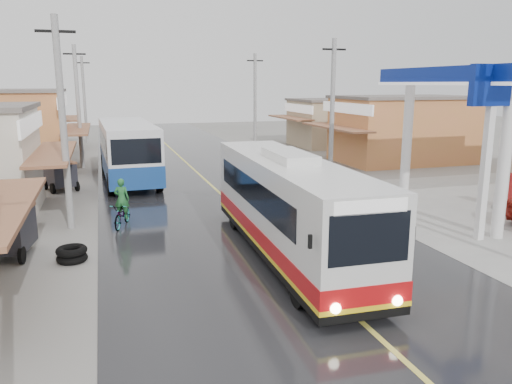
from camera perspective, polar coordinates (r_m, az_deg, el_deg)
ground at (r=13.67m, az=8.93°, el=-11.84°), size 120.00×120.00×0.00m
road at (r=27.32m, az=-4.93°, el=0.56°), size 12.00×90.00×0.02m
centre_line at (r=27.32m, az=-4.93°, el=0.59°), size 0.15×90.00×0.01m
shopfronts_right at (r=31.50m, az=24.12°, el=1.07°), size 11.00×44.00×4.80m
utility_poles_left at (r=27.75m, az=-19.64°, el=0.04°), size 1.60×50.00×8.00m
utility_poles_right at (r=29.57m, az=8.45°, el=1.35°), size 1.60×36.00×8.00m
coach_bus at (r=16.24m, az=3.67°, el=-1.62°), size 2.79×11.06×3.43m
second_bus at (r=29.68m, az=-14.45°, el=4.65°), size 3.06×10.14×3.34m
cyclist at (r=20.31m, az=-15.03°, el=-2.10°), size 1.20×1.95×1.98m
tricycle_near at (r=18.15m, az=-26.40°, el=-3.86°), size 1.62×2.23×1.58m
tricycle_far at (r=28.30m, az=-21.49°, el=1.96°), size 1.99×2.22×1.55m
tyre_stack at (r=17.01m, az=-20.30°, el=-6.68°), size 0.97×0.97×0.50m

